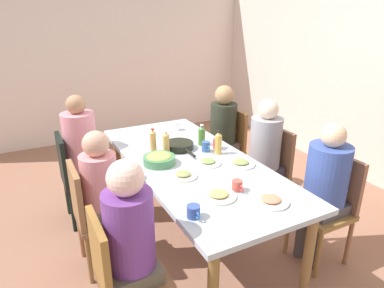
% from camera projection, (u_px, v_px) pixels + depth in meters
% --- Properties ---
extents(ground_plane, '(7.31, 7.31, 0.00)m').
position_uv_depth(ground_plane, '(192.00, 235.00, 3.16)').
color(ground_plane, '#93634E').
extents(wall_left, '(0.12, 5.06, 2.60)m').
position_uv_depth(wall_left, '(101.00, 57.00, 5.26)').
color(wall_left, silver).
rests_on(wall_left, ground_plane).
extents(dining_table, '(2.23, 0.97, 0.77)m').
position_uv_depth(dining_table, '(192.00, 168.00, 2.91)').
color(dining_table, '#B2BDC9').
rests_on(dining_table, ground_plane).
extents(chair_0, '(0.40, 0.40, 0.90)m').
position_uv_depth(chair_0, '(228.00, 144.00, 3.96)').
color(chair_0, olive).
rests_on(chair_0, ground_plane).
extents(person_0, '(0.30, 0.30, 1.20)m').
position_uv_depth(person_0, '(222.00, 127.00, 3.84)').
color(person_0, brown).
rests_on(person_0, ground_plane).
extents(chair_1, '(0.40, 0.40, 0.90)m').
position_uv_depth(chair_1, '(76.00, 174.00, 3.22)').
color(chair_1, black).
rests_on(chair_1, ground_plane).
extents(person_1, '(0.30, 0.30, 1.26)m').
position_uv_depth(person_1, '(82.00, 149.00, 3.17)').
color(person_1, '#3D3B41').
rests_on(person_1, ground_plane).
extents(chair_2, '(0.40, 0.40, 0.90)m').
position_uv_depth(chair_2, '(270.00, 168.00, 3.34)').
color(chair_2, olive).
rests_on(chair_2, ground_plane).
extents(person_2, '(0.30, 0.30, 1.21)m').
position_uv_depth(person_2, '(264.00, 149.00, 3.23)').
color(person_2, '#3D393E').
rests_on(person_2, ground_plane).
extents(chair_3, '(0.40, 0.40, 0.90)m').
position_uv_depth(chair_3, '(92.00, 212.00, 2.60)').
color(chair_3, brown).
rests_on(chair_3, ground_plane).
extents(person_3, '(0.30, 0.30, 1.15)m').
position_uv_depth(person_3, '(102.00, 189.00, 2.58)').
color(person_3, brown).
rests_on(person_3, ground_plane).
extents(chair_4, '(0.40, 0.40, 0.90)m').
position_uv_depth(chair_4, '(329.00, 203.00, 2.73)').
color(chair_4, olive).
rests_on(chair_4, ground_plane).
extents(person_4, '(0.32, 0.32, 1.20)m').
position_uv_depth(person_4, '(325.00, 182.00, 2.61)').
color(person_4, '#44413A').
rests_on(person_4, ground_plane).
extents(chair_5, '(0.40, 0.40, 0.90)m').
position_uv_depth(chair_5, '(120.00, 273.00, 1.99)').
color(chair_5, '#915D3B').
rests_on(chair_5, ground_plane).
extents(person_5, '(0.30, 0.30, 1.22)m').
position_uv_depth(person_5, '(132.00, 238.00, 1.95)').
color(person_5, brown).
rests_on(person_5, ground_plane).
extents(plate_0, '(0.22, 0.22, 0.04)m').
position_uv_depth(plate_0, '(208.00, 162.00, 2.81)').
color(plate_0, white).
rests_on(plate_0, dining_table).
extents(plate_1, '(0.24, 0.24, 0.04)m').
position_uv_depth(plate_1, '(241.00, 163.00, 2.80)').
color(plate_1, white).
rests_on(plate_1, dining_table).
extents(plate_2, '(0.21, 0.21, 0.04)m').
position_uv_depth(plate_2, '(183.00, 175.00, 2.59)').
color(plate_2, silver).
rests_on(plate_2, dining_table).
extents(plate_3, '(0.24, 0.24, 0.04)m').
position_uv_depth(plate_3, '(271.00, 200.00, 2.24)').
color(plate_3, silver).
rests_on(plate_3, dining_table).
extents(plate_4, '(0.25, 0.25, 0.04)m').
position_uv_depth(plate_4, '(218.00, 195.00, 2.30)').
color(plate_4, silver).
rests_on(plate_4, dining_table).
extents(bowl_0, '(0.27, 0.27, 0.09)m').
position_uv_depth(bowl_0, '(159.00, 159.00, 2.80)').
color(bowl_0, '#468352').
rests_on(bowl_0, dining_table).
extents(serving_pan, '(0.45, 0.27, 0.06)m').
position_uv_depth(serving_pan, '(179.00, 146.00, 3.12)').
color(serving_pan, black).
rests_on(serving_pan, dining_table).
extents(cup_0, '(0.11, 0.07, 0.09)m').
position_uv_depth(cup_0, '(206.00, 147.00, 3.05)').
color(cup_0, '#345796').
rests_on(cup_0, dining_table).
extents(cup_1, '(0.11, 0.07, 0.08)m').
position_uv_depth(cup_1, '(177.00, 126.00, 3.61)').
color(cup_1, white).
rests_on(cup_1, dining_table).
extents(cup_2, '(0.12, 0.08, 0.08)m').
position_uv_depth(cup_2, '(194.00, 212.00, 2.07)').
color(cup_2, '#354F9E').
rests_on(cup_2, dining_table).
extents(cup_3, '(0.11, 0.07, 0.08)m').
position_uv_depth(cup_3, '(237.00, 186.00, 2.38)').
color(cup_3, '#C84F46').
rests_on(cup_3, dining_table).
extents(cup_4, '(0.11, 0.08, 0.09)m').
position_uv_depth(cup_4, '(217.00, 144.00, 3.12)').
color(cup_4, '#D34444').
rests_on(cup_4, dining_table).
extents(bottle_0, '(0.06, 0.06, 0.22)m').
position_uv_depth(bottle_0, '(166.00, 143.00, 2.97)').
color(bottle_0, tan).
rests_on(bottle_0, dining_table).
extents(bottle_1, '(0.06, 0.06, 0.22)m').
position_uv_depth(bottle_1, '(218.00, 143.00, 2.98)').
color(bottle_1, gold).
rests_on(bottle_1, dining_table).
extents(bottle_2, '(0.07, 0.07, 0.20)m').
position_uv_depth(bottle_2, '(202.00, 135.00, 3.19)').
color(bottle_2, '#4E8531').
rests_on(bottle_2, dining_table).
extents(bottle_3, '(0.06, 0.06, 0.23)m').
position_uv_depth(bottle_3, '(153.00, 142.00, 2.99)').
color(bottle_3, tan).
rests_on(bottle_3, dining_table).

